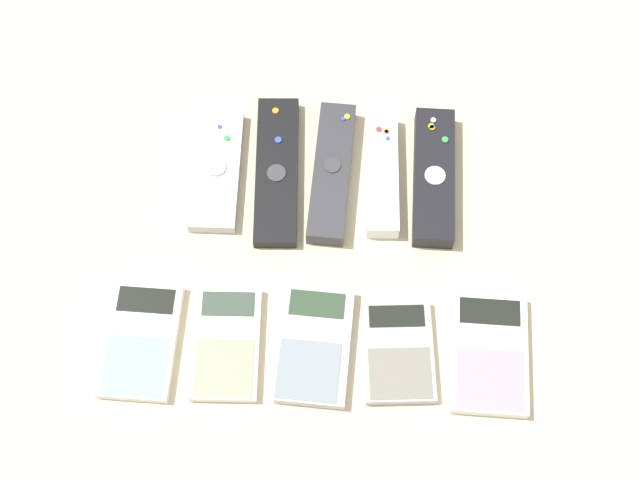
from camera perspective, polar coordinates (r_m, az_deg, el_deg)
The scene contains 11 objects.
ground_plane at distance 1.10m, azimuth -0.07°, elevation -1.86°, with size 3.00×3.00×0.00m, color beige.
remote_0 at distance 1.16m, azimuth -6.62°, elevation 4.46°, with size 0.06×0.17×0.02m.
remote_1 at distance 1.15m, azimuth -2.78°, elevation 4.44°, with size 0.06×0.21×0.02m.
remote_2 at distance 1.14m, azimuth 0.76°, elevation 4.33°, with size 0.06×0.20×0.03m.
remote_3 at distance 1.14m, azimuth 3.98°, elevation 4.25°, with size 0.04×0.17×0.03m.
remote_4 at distance 1.15m, azimuth 7.29°, elevation 4.04°, with size 0.05×0.19×0.03m.
calculator_0 at distance 1.08m, azimuth -11.40°, elevation -6.33°, with size 0.09×0.15×0.02m.
calculator_1 at distance 1.06m, azimuth -6.01°, elevation -6.59°, with size 0.08×0.14×0.02m.
calculator_2 at distance 1.06m, azimuth -0.56°, elevation -6.75°, with size 0.09×0.15×0.02m.
calculator_3 at distance 1.06m, azimuth 5.02°, elevation -7.13°, with size 0.09×0.13×0.02m.
calculator_4 at distance 1.07m, azimuth 10.75°, elevation -7.16°, with size 0.09×0.15×0.02m.
Camera 1 is at (0.02, -0.41, 1.02)m, focal length 50.00 mm.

